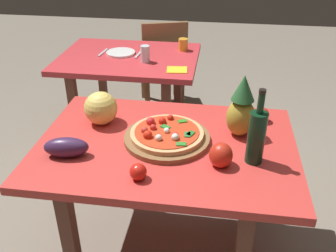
# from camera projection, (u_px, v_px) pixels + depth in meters

# --- Properties ---
(ground_plane) EXTENTS (10.00, 10.00, 0.00)m
(ground_plane) POSITION_uv_depth(u_px,v_px,m) (167.00, 249.00, 2.14)
(ground_plane) COLOR gray
(display_table) EXTENTS (1.22, 0.85, 0.72)m
(display_table) POSITION_uv_depth(u_px,v_px,m) (166.00, 158.00, 1.83)
(display_table) COLOR brown
(display_table) RESTS_ON ground_plane
(background_table) EXTENTS (1.04, 0.78, 0.72)m
(background_table) POSITION_uv_depth(u_px,v_px,m) (129.00, 69.00, 2.88)
(background_table) COLOR brown
(background_table) RESTS_ON ground_plane
(dining_chair) EXTENTS (0.50, 0.50, 0.85)m
(dining_chair) POSITION_uv_depth(u_px,v_px,m) (163.00, 60.00, 3.45)
(dining_chair) COLOR brown
(dining_chair) RESTS_ON ground_plane
(pizza_board) EXTENTS (0.41, 0.41, 0.02)m
(pizza_board) POSITION_uv_depth(u_px,v_px,m) (166.00, 138.00, 1.79)
(pizza_board) COLOR brown
(pizza_board) RESTS_ON display_table
(pizza) EXTENTS (0.35, 0.35, 0.06)m
(pizza) POSITION_uv_depth(u_px,v_px,m) (166.00, 133.00, 1.78)
(pizza) COLOR #E2A269
(pizza) RESTS_ON pizza_board
(wine_bottle) EXTENTS (0.08, 0.08, 0.34)m
(wine_bottle) POSITION_uv_depth(u_px,v_px,m) (256.00, 136.00, 1.59)
(wine_bottle) COLOR black
(wine_bottle) RESTS_ON display_table
(pineapple_left) EXTENTS (0.14, 0.14, 0.31)m
(pineapple_left) POSITION_uv_depth(u_px,v_px,m) (241.00, 109.00, 1.78)
(pineapple_left) COLOR #AD9530
(pineapple_left) RESTS_ON display_table
(melon) EXTENTS (0.17, 0.17, 0.17)m
(melon) POSITION_uv_depth(u_px,v_px,m) (101.00, 108.00, 1.90)
(melon) COLOR #EDCE60
(melon) RESTS_ON display_table
(bell_pepper) EXTENTS (0.10, 0.10, 0.11)m
(bell_pepper) POSITION_uv_depth(u_px,v_px,m) (221.00, 155.00, 1.60)
(bell_pepper) COLOR red
(bell_pepper) RESTS_ON display_table
(eggplant) EXTENTS (0.21, 0.12, 0.09)m
(eggplant) POSITION_uv_depth(u_px,v_px,m) (66.00, 147.00, 1.66)
(eggplant) COLOR #3F2449
(eggplant) RESTS_ON display_table
(tomato_near_board) EXTENTS (0.07, 0.07, 0.07)m
(tomato_near_board) POSITION_uv_depth(u_px,v_px,m) (138.00, 172.00, 1.52)
(tomato_near_board) COLOR red
(tomato_near_board) RESTS_ON display_table
(tomato_by_bottle) EXTENTS (0.08, 0.08, 0.08)m
(tomato_by_bottle) POSITION_uv_depth(u_px,v_px,m) (262.00, 115.00, 1.94)
(tomato_by_bottle) COLOR red
(tomato_by_bottle) RESTS_ON display_table
(drinking_glass_juice) EXTENTS (0.07, 0.07, 0.09)m
(drinking_glass_juice) POSITION_uv_depth(u_px,v_px,m) (183.00, 45.00, 2.92)
(drinking_glass_juice) COLOR orange
(drinking_glass_juice) RESTS_ON background_table
(drinking_glass_water) EXTENTS (0.07, 0.07, 0.12)m
(drinking_glass_water) POSITION_uv_depth(u_px,v_px,m) (145.00, 54.00, 2.69)
(drinking_glass_water) COLOR silver
(drinking_glass_water) RESTS_ON background_table
(dinner_plate) EXTENTS (0.22, 0.22, 0.02)m
(dinner_plate) POSITION_uv_depth(u_px,v_px,m) (121.00, 53.00, 2.87)
(dinner_plate) COLOR white
(dinner_plate) RESTS_ON background_table
(fork_utensil) EXTENTS (0.03, 0.18, 0.01)m
(fork_utensil) POSITION_uv_depth(u_px,v_px,m) (103.00, 52.00, 2.89)
(fork_utensil) COLOR silver
(fork_utensil) RESTS_ON background_table
(knife_utensil) EXTENTS (0.03, 0.18, 0.01)m
(knife_utensil) POSITION_uv_depth(u_px,v_px,m) (139.00, 54.00, 2.85)
(knife_utensil) COLOR silver
(knife_utensil) RESTS_ON background_table
(napkin_folded) EXTENTS (0.15, 0.13, 0.01)m
(napkin_folded) POSITION_uv_depth(u_px,v_px,m) (177.00, 70.00, 2.58)
(napkin_folded) COLOR yellow
(napkin_folded) RESTS_ON background_table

